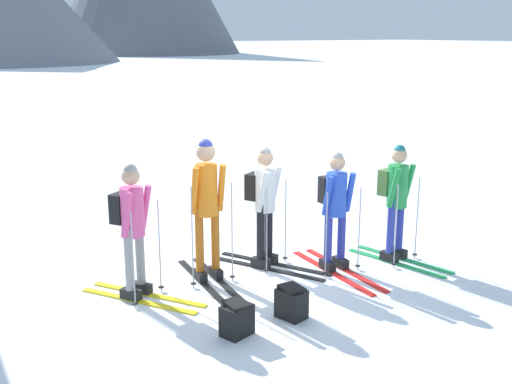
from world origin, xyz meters
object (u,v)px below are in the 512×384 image
Objects in this scene: skier_in_orange at (207,203)px; backpack_on_snow_front at (291,302)px; skier_in_white at (264,201)px; skier_in_blue at (335,205)px; skier_in_green at (396,196)px; skier_in_pink at (132,224)px; backpack_on_snow_beside at (237,319)px.

skier_in_orange is 1.75m from backpack_on_snow_front.
skier_in_white is at bearing 3.56° from skier_in_orange.
skier_in_green reaches higher than skier_in_blue.
skier_in_pink is 2.71m from skier_in_blue.
skier_in_blue is at bearing -11.72° from skier_in_pink.
skier_in_pink is 1.00× the size of skier_in_green.
skier_in_pink reaches higher than backpack_on_snow_beside.
skier_in_white is 2.22m from backpack_on_snow_beside.
skier_in_pink reaches higher than skier_in_blue.
backpack_on_snow_beside is (0.55, -1.52, -0.75)m from skier_in_pink.
skier_in_pink is at bearing 131.00° from backpack_on_snow_front.
skier_in_blue is 0.96m from skier_in_green.
skier_in_orange reaches higher than skier_in_pink.
backpack_on_snow_beside is (-0.74, -0.04, 0.00)m from backpack_on_snow_front.
backpack_on_snow_front is (0.28, -1.50, -0.86)m from skier_in_orange.
skier_in_white is 0.93× the size of skier_in_blue.
skier_in_white is 1.83m from backpack_on_snow_front.
skier_in_white reaches higher than backpack_on_snow_front.
skier_in_pink is at bearing -178.04° from skier_in_white.
skier_in_blue is (1.64, -0.56, -0.14)m from skier_in_orange.
backpack_on_snow_front is at bearing -145.55° from skier_in_blue.
skier_in_pink is at bearing 110.01° from backpack_on_snow_beside.
skier_in_orange is at bearing 100.52° from backpack_on_snow_front.
backpack_on_snow_front is at bearing 2.78° from backpack_on_snow_beside.
skier_in_green reaches higher than backpack_on_snow_front.
backpack_on_snow_front is 0.74m from backpack_on_snow_beside.
skier_in_blue is 4.76× the size of backpack_on_snow_beside.
skier_in_blue is at bearing 34.45° from backpack_on_snow_front.
skier_in_green is at bearing -11.32° from skier_in_pink.
skier_in_orange is 2.69m from skier_in_green.
skier_in_white is (0.90, 0.06, -0.11)m from skier_in_orange.
skier_in_pink is 1.00× the size of skier_in_white.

